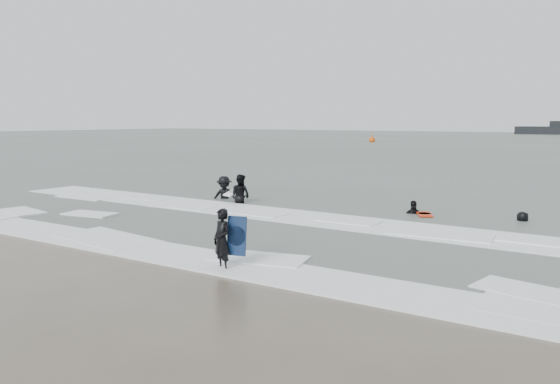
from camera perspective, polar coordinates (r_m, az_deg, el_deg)
The scene contains 10 objects.
ground at distance 15.70m, azimuth -10.19°, elevation -5.98°, with size 320.00×320.00×0.00m, color brown.
sea at distance 91.68m, azimuth 26.96°, elevation 4.48°, with size 320.00×320.00×0.00m, color #47544C.
surfer_centre at distance 13.50m, azimuth -6.05°, elevation -8.14°, with size 0.56×0.37×1.54m, color black.
surfer_wading at distance 23.71m, azimuth -4.14°, elevation -1.31°, with size 0.91×0.71×1.87m, color black.
surfer_breaker at distance 25.10m, azimuth -5.84°, elevation -0.84°, with size 1.26×0.72×1.95m, color black.
surfer_right_near at distance 21.74m, azimuth 13.80°, elevation -2.32°, with size 1.00×0.42×1.71m, color black.
surfer_right_far at distance 21.41m, azimuth 23.99°, elevation -2.91°, with size 0.75×0.49×1.54m, color black.
surf_foam at distance 18.48m, azimuth -2.23°, elevation -3.70°, with size 30.03×9.06×0.09m.
bodyboards at distance 19.34m, azimuth 2.47°, elevation -1.82°, with size 8.87×10.40×1.25m.
buoy at distance 90.77m, azimuth 9.60°, elevation 5.40°, with size 1.00×1.00×1.65m.
Camera 1 is at (10.60, -11.00, 3.64)m, focal length 35.00 mm.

